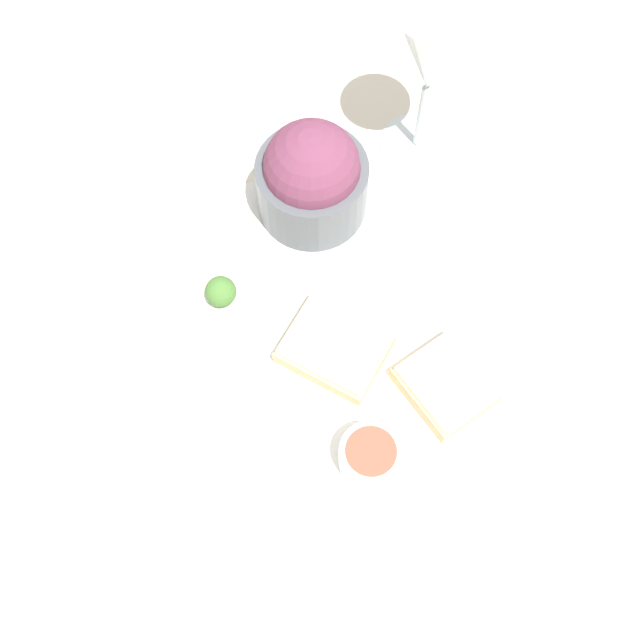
{
  "coord_description": "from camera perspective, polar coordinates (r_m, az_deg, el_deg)",
  "views": [
    {
      "loc": [
        -0.26,
        0.14,
        0.7
      ],
      "look_at": [
        0.0,
        0.0,
        0.03
      ],
      "focal_mm": 45.0,
      "sensor_mm": 36.0,
      "label": 1
    }
  ],
  "objects": [
    {
      "name": "ground_plane",
      "position": [
        0.76,
        0.0,
        -1.03
      ],
      "size": [
        4.0,
        4.0,
        0.0
      ],
      "primitive_type": "plane",
      "color": "beige"
    },
    {
      "name": "dinner_plate",
      "position": [
        0.75,
        0.0,
        -0.83
      ],
      "size": [
        0.36,
        0.36,
        0.01
      ],
      "color": "white",
      "rests_on": "ground_plane"
    },
    {
      "name": "salad_bowl",
      "position": [
        0.77,
        -0.58,
        10.1
      ],
      "size": [
        0.11,
        0.11,
        0.11
      ],
      "color": "#4C5156",
      "rests_on": "dinner_plate"
    },
    {
      "name": "sauce_ramekin",
      "position": [
        0.69,
        3.57,
        -9.59
      ],
      "size": [
        0.05,
        0.05,
        0.03
      ],
      "color": "white",
      "rests_on": "dinner_plate"
    },
    {
      "name": "cheese_toast_near",
      "position": [
        0.73,
        1.04,
        -1.94
      ],
      "size": [
        0.11,
        0.11,
        0.03
      ],
      "color": "#D1B27F",
      "rests_on": "dinner_plate"
    },
    {
      "name": "cheese_toast_far",
      "position": [
        0.72,
        8.98,
        -4.52
      ],
      "size": [
        0.08,
        0.08,
        0.03
      ],
      "color": "#D1B27F",
      "rests_on": "dinner_plate"
    },
    {
      "name": "wine_glass",
      "position": [
        0.77,
        7.96,
        18.02
      ],
      "size": [
        0.08,
        0.08,
        0.19
      ],
      "color": "silver",
      "rests_on": "ground_plane"
    },
    {
      "name": "garnish",
      "position": [
        0.75,
        -7.07,
        2.03
      ],
      "size": [
        0.03,
        0.03,
        0.03
      ],
      "color": "#477533",
      "rests_on": "dinner_plate"
    },
    {
      "name": "fork",
      "position": [
        0.9,
        -9.87,
        14.12
      ],
      "size": [
        0.01,
        0.19,
        0.01
      ],
      "color": "silver",
      "rests_on": "ground_plane"
    }
  ]
}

